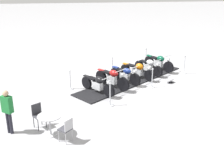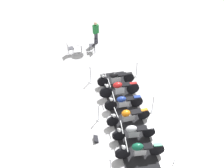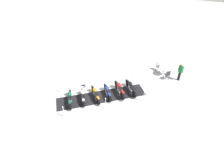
# 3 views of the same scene
# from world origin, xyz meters

# --- Properties ---
(ground_plane) EXTENTS (80.00, 80.00, 0.00)m
(ground_plane) POSITION_xyz_m (0.00, 0.00, 0.00)
(ground_plane) COLOR #B2B2B7
(display_platform) EXTENTS (5.70, 6.53, 0.05)m
(display_platform) POSITION_xyz_m (0.00, 0.00, 0.03)
(display_platform) COLOR black
(display_platform) RESTS_ON ground_plane
(motorcycle_black) EXTENTS (1.77, 1.51, 0.92)m
(motorcycle_black) POSITION_xyz_m (1.60, -1.92, 0.50)
(motorcycle_black) COLOR black
(motorcycle_black) RESTS_ON display_platform
(motorcycle_maroon) EXTENTS (1.78, 1.54, 1.04)m
(motorcycle_maroon) POSITION_xyz_m (0.97, -1.15, 0.56)
(motorcycle_maroon) COLOR black
(motorcycle_maroon) RESTS_ON display_platform
(motorcycle_navy) EXTENTS (1.69, 1.40, 0.95)m
(motorcycle_navy) POSITION_xyz_m (0.33, -0.37, 0.48)
(motorcycle_navy) COLOR black
(motorcycle_navy) RESTS_ON display_platform
(motorcycle_copper) EXTENTS (1.69, 1.62, 0.90)m
(motorcycle_copper) POSITION_xyz_m (-0.29, 0.41, 0.50)
(motorcycle_copper) COLOR black
(motorcycle_copper) RESTS_ON display_platform
(motorcycle_chrome) EXTENTS (1.72, 1.29, 0.89)m
(motorcycle_chrome) POSITION_xyz_m (-0.92, 1.18, 0.50)
(motorcycle_chrome) COLOR black
(motorcycle_chrome) RESTS_ON display_platform
(motorcycle_forest) EXTENTS (1.86, 1.33, 0.98)m
(motorcycle_forest) POSITION_xyz_m (-1.55, 1.96, 0.52)
(motorcycle_forest) COLOR black
(motorcycle_forest) RESTS_ON display_platform
(stanchion_left_rear) EXTENTS (0.29, 0.29, 1.02)m
(stanchion_left_rear) POSITION_xyz_m (-3.03, 1.48, 0.36)
(stanchion_left_rear) COLOR silver
(stanchion_left_rear) RESTS_ON ground_plane
(stanchion_left_front) EXTENTS (0.33, 0.33, 1.01)m
(stanchion_left_front) POSITION_xyz_m (0.83, -3.27, 0.32)
(stanchion_left_front) COLOR silver
(stanchion_left_front) RESTS_ON ground_plane
(stanchion_right_rear) EXTENTS (0.32, 0.32, 1.10)m
(stanchion_right_rear) POSITION_xyz_m (-0.83, 3.27, 0.36)
(stanchion_right_rear) COLOR silver
(stanchion_right_rear) RESTS_ON ground_plane
(stanchion_right_mid) EXTENTS (0.29, 0.29, 1.03)m
(stanchion_right_mid) POSITION_xyz_m (1.10, 0.89, 0.36)
(stanchion_right_mid) COLOR silver
(stanchion_right_mid) RESTS_ON ground_plane
(stanchion_right_front) EXTENTS (0.35, 0.35, 1.10)m
(stanchion_right_front) POSITION_xyz_m (3.03, -1.48, 0.33)
(stanchion_right_front) COLOR silver
(stanchion_right_front) RESTS_ON ground_plane
(stanchion_left_mid) EXTENTS (0.34, 0.34, 1.06)m
(stanchion_left_mid) POSITION_xyz_m (-1.10, -0.89, 0.33)
(stanchion_left_mid) COLOR silver
(stanchion_left_mid) RESTS_ON ground_plane
(info_placard) EXTENTS (0.41, 0.45, 0.18)m
(info_placard) POSITION_xyz_m (0.57, 2.06, 0.05)
(info_placard) COLOR #333338
(info_placard) RESTS_ON ground_plane
(cafe_table) EXTENTS (0.87, 0.87, 0.79)m
(cafe_table) POSITION_xyz_m (5.30, -3.93, 0.60)
(cafe_table) COLOR #B7B7BC
(cafe_table) RESTS_ON ground_plane
(cafe_chair_near_table) EXTENTS (0.56, 0.56, 0.94)m
(cafe_chair_near_table) POSITION_xyz_m (4.63, -4.41, 0.55)
(cafe_chair_near_table) COLOR #2D2D33
(cafe_chair_near_table) RESTS_ON ground_plane
(cafe_chair_across_table) EXTENTS (0.56, 0.56, 0.91)m
(cafe_chair_across_table) POSITION_xyz_m (5.84, -3.31, 0.54)
(cafe_chair_across_table) COLOR #B7B7BC
(cafe_chair_across_table) RESTS_ON ground_plane
(bystander_person) EXTENTS (0.41, 0.45, 1.71)m
(bystander_person) POSITION_xyz_m (4.98, -5.43, 1.02)
(bystander_person) COLOR #23232D
(bystander_person) RESTS_ON ground_plane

